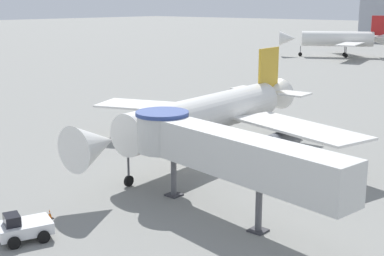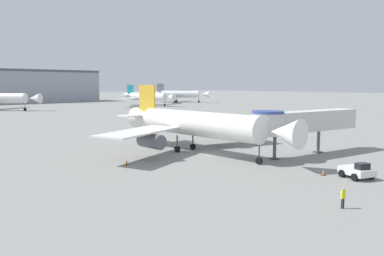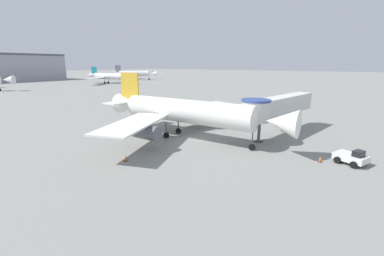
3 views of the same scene
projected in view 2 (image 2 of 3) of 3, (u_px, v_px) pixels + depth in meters
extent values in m
plane|color=gray|center=(209.00, 155.00, 52.45)|extent=(800.00, 800.00, 0.00)
cylinder|color=white|center=(198.00, 124.00, 53.00)|extent=(4.71, 21.63, 3.53)
cone|color=white|center=(285.00, 133.00, 43.01)|extent=(3.74, 4.07, 3.53)
cone|color=white|center=(146.00, 118.00, 61.48)|extent=(3.82, 5.49, 3.53)
cube|color=white|center=(139.00, 132.00, 49.15)|extent=(14.06, 9.33, 0.22)
cube|color=white|center=(222.00, 123.00, 60.78)|extent=(13.99, 8.12, 0.22)
cube|color=gold|center=(147.00, 99.00, 60.92)|extent=(0.46, 3.99, 4.59)
cube|color=white|center=(145.00, 114.00, 61.60)|extent=(9.10, 3.28, 0.18)
cylinder|color=#565960|center=(151.00, 141.00, 49.15)|extent=(2.16, 4.09, 1.94)
cylinder|color=#565960|center=(224.00, 131.00, 59.31)|extent=(2.16, 4.09, 1.94)
cylinder|color=#4C4C51|center=(259.00, 153.00, 45.85)|extent=(0.18, 0.18, 2.03)
cylinder|color=black|center=(259.00, 161.00, 45.97)|extent=(0.31, 0.91, 0.90)
cylinder|color=#4C4C51|center=(177.00, 142.00, 54.12)|extent=(0.22, 0.22, 2.03)
cylinder|color=black|center=(177.00, 149.00, 54.23)|extent=(0.45, 0.92, 0.90)
cylinder|color=#4C4C51|center=(193.00, 140.00, 56.33)|extent=(0.22, 0.22, 2.03)
cylinder|color=black|center=(193.00, 147.00, 56.45)|extent=(0.45, 0.92, 0.90)
cube|color=silver|center=(311.00, 121.00, 52.64)|extent=(17.03, 5.08, 2.80)
cylinder|color=silver|center=(268.00, 124.00, 48.11)|extent=(3.90, 3.90, 2.80)
cylinder|color=navy|center=(268.00, 112.00, 47.93)|extent=(4.10, 4.10, 0.30)
cylinder|color=#56565B|center=(275.00, 147.00, 49.19)|extent=(0.44, 0.44, 3.32)
cube|color=#333338|center=(274.00, 159.00, 49.38)|extent=(1.10, 1.10, 0.12)
cylinder|color=#56565B|center=(318.00, 141.00, 53.90)|extent=(0.44, 0.44, 3.32)
cube|color=#333338|center=(318.00, 152.00, 54.08)|extent=(1.10, 1.10, 0.12)
cube|color=silver|center=(357.00, 171.00, 39.27)|extent=(3.14, 3.78, 0.72)
cube|color=black|center=(362.00, 166.00, 38.52)|extent=(1.53, 1.30, 0.65)
cylinder|color=black|center=(355.00, 177.00, 38.10)|extent=(0.59, 0.85, 0.78)
cylinder|color=black|center=(371.00, 175.00, 38.88)|extent=(0.59, 0.85, 0.78)
cylinder|color=black|center=(342.00, 173.00, 39.75)|extent=(0.59, 0.85, 0.78)
cylinder|color=black|center=(358.00, 172.00, 40.53)|extent=(0.59, 0.85, 0.78)
cube|color=black|center=(257.00, 145.00, 60.49)|extent=(0.51, 0.51, 0.04)
cone|color=orange|center=(257.00, 143.00, 60.44)|extent=(0.35, 0.35, 0.80)
cylinder|color=white|center=(257.00, 142.00, 60.43)|extent=(0.19, 0.19, 0.10)
cube|color=black|center=(323.00, 175.00, 40.50)|extent=(0.41, 0.41, 0.04)
cone|color=orange|center=(323.00, 172.00, 40.46)|extent=(0.28, 0.28, 0.64)
cylinder|color=white|center=(323.00, 171.00, 40.45)|extent=(0.16, 0.16, 0.08)
cube|color=black|center=(127.00, 165.00, 45.73)|extent=(0.44, 0.44, 0.04)
cone|color=orange|center=(127.00, 162.00, 45.68)|extent=(0.30, 0.30, 0.68)
cylinder|color=white|center=(127.00, 161.00, 45.67)|extent=(0.17, 0.17, 0.08)
cylinder|color=#1E2338|center=(344.00, 203.00, 29.71)|extent=(0.12, 0.12, 0.82)
cylinder|color=#1E2338|center=(342.00, 204.00, 29.66)|extent=(0.12, 0.12, 0.82)
cube|color=#D1E019|center=(343.00, 194.00, 29.60)|extent=(0.37, 0.31, 0.65)
sphere|color=tan|center=(343.00, 189.00, 29.55)|extent=(0.22, 0.22, 0.22)
cone|color=white|center=(35.00, 98.00, 137.92)|extent=(5.64, 5.66, 3.81)
cube|color=white|center=(2.00, 99.00, 150.21)|extent=(18.06, 12.51, 0.22)
cylinder|color=#4C4C51|center=(25.00, 106.00, 138.63)|extent=(0.18, 0.18, 2.19)
cylinder|color=black|center=(25.00, 109.00, 138.76)|extent=(0.95, 0.98, 1.10)
cylinder|color=silver|center=(180.00, 94.00, 203.72)|extent=(15.10, 18.95, 3.65)
cone|color=silver|center=(205.00, 94.00, 200.66)|extent=(5.32, 5.40, 3.65)
cone|color=silver|center=(160.00, 94.00, 206.29)|extent=(6.17, 6.58, 3.65)
cube|color=silver|center=(170.00, 96.00, 195.45)|extent=(12.72, 14.91, 0.22)
cube|color=silver|center=(180.00, 95.00, 213.44)|extent=(15.70, 9.18, 0.22)
cube|color=slate|center=(160.00, 88.00, 205.85)|extent=(2.49, 3.33, 4.75)
cube|color=silver|center=(160.00, 93.00, 206.28)|extent=(9.84, 8.17, 0.18)
cylinder|color=#4C4C51|center=(199.00, 100.00, 201.78)|extent=(0.18, 0.18, 2.10)
cylinder|color=black|center=(199.00, 102.00, 201.91)|extent=(0.85, 1.04, 1.10)
cylinder|color=#4C4C51|center=(175.00, 99.00, 203.04)|extent=(0.22, 0.22, 2.10)
cylinder|color=black|center=(175.00, 101.00, 203.16)|extent=(0.97, 1.13, 1.10)
cylinder|color=#4C4C51|center=(177.00, 99.00, 206.22)|extent=(0.22, 0.22, 2.10)
cylinder|color=black|center=(177.00, 101.00, 206.34)|extent=(0.97, 1.13, 1.10)
cylinder|color=white|center=(148.00, 97.00, 170.91)|extent=(8.08, 20.42, 3.43)
cone|color=white|center=(171.00, 97.00, 163.29)|extent=(4.22, 4.47, 3.43)
cone|color=white|center=(130.00, 96.00, 177.35)|extent=(4.54, 5.80, 3.43)
cube|color=white|center=(130.00, 98.00, 165.37)|extent=(14.66, 11.48, 0.22)
cube|color=white|center=(156.00, 97.00, 179.82)|extent=(14.66, 5.74, 0.22)
cube|color=#19707F|center=(130.00, 90.00, 176.85)|extent=(1.12, 3.73, 4.46)
cube|color=white|center=(130.00, 95.00, 177.43)|extent=(10.11, 4.87, 0.18)
cylinder|color=#4C4C51|center=(165.00, 103.00, 165.54)|extent=(0.18, 0.18, 1.97)
cylinder|color=black|center=(165.00, 105.00, 165.66)|extent=(0.51, 1.13, 1.10)
cylinder|color=#4C4C51|center=(141.00, 102.00, 171.41)|extent=(0.22, 0.22, 1.97)
cylinder|color=black|center=(142.00, 105.00, 171.52)|extent=(0.65, 1.16, 1.10)
cylinder|color=#4C4C51|center=(146.00, 102.00, 173.92)|extent=(0.22, 0.22, 1.97)
cylinder|color=black|center=(146.00, 104.00, 174.03)|extent=(0.65, 1.16, 1.10)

